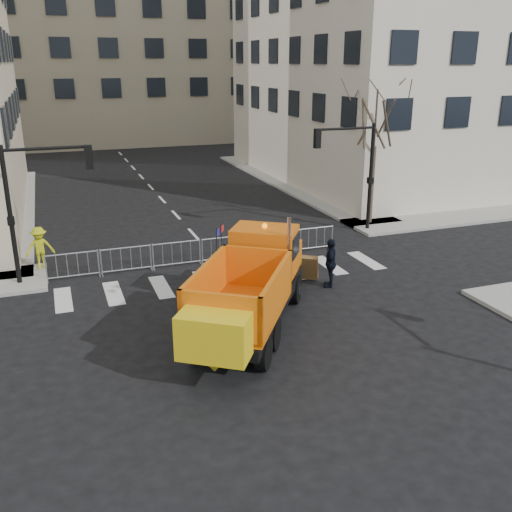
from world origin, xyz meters
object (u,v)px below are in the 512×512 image
object	(u,v)px
plow_truck	(250,286)
cop_a	(280,259)
cop_b	(282,249)
newspaper_box	(282,242)
worker	(40,248)
cop_c	(331,263)

from	to	relation	value
plow_truck	cop_a	distance (m)	4.77
cop_a	cop_b	world-z (taller)	cop_b
cop_a	newspaper_box	world-z (taller)	cop_a
worker	plow_truck	bearing A→B (deg)	-58.93
plow_truck	cop_a	world-z (taller)	plow_truck
plow_truck	newspaper_box	world-z (taller)	plow_truck
cop_b	newspaper_box	distance (m)	1.73
cop_b	cop_c	world-z (taller)	cop_c
plow_truck	cop_b	bearing A→B (deg)	1.66
cop_c	newspaper_box	bearing A→B (deg)	-145.48
cop_c	newspaper_box	xyz separation A→B (m)	(-0.39, 3.85, -0.25)
cop_b	cop_c	size ratio (longest dim) A/B	0.96
worker	newspaper_box	world-z (taller)	worker
newspaper_box	worker	bearing A→B (deg)	150.71
plow_truck	cop_c	bearing A→B (deg)	-23.85
plow_truck	cop_a	size ratio (longest dim) A/B	5.04
plow_truck	cop_a	xyz separation A→B (m)	(2.64, 3.91, -0.69)
cop_b	worker	xyz separation A→B (m)	(-9.32, 3.30, 0.11)
plow_truck	cop_a	bearing A→B (deg)	0.26
plow_truck	cop_b	xyz separation A→B (m)	(3.11, 4.86, -0.65)
worker	cop_b	bearing A→B (deg)	-25.69
cop_a	cop_b	distance (m)	1.06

